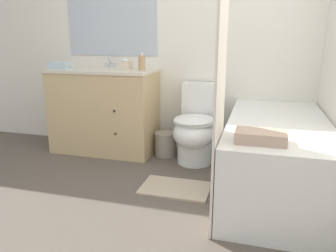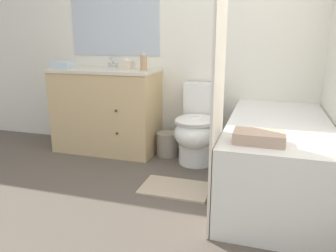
{
  "view_description": "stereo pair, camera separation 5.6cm",
  "coord_description": "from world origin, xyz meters",
  "px_view_note": "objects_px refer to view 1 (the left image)",
  "views": [
    {
      "loc": [
        0.78,
        -1.53,
        1.19
      ],
      "look_at": [
        0.12,
        0.81,
        0.52
      ],
      "focal_mm": 35.0,
      "sensor_mm": 36.0,
      "label": 1
    },
    {
      "loc": [
        0.84,
        -1.51,
        1.19
      ],
      "look_at": [
        0.12,
        0.81,
        0.52
      ],
      "focal_mm": 35.0,
      "sensor_mm": 36.0,
      "label": 2
    }
  ],
  "objects_px": {
    "toilet": "(195,129)",
    "bath_towel_folded": "(260,137)",
    "hand_towel_folded": "(60,66)",
    "sink_faucet": "(111,64)",
    "vanity_cabinet": "(105,110)",
    "tissue_box": "(125,65)",
    "soap_dispenser": "(142,62)",
    "bathtub": "(276,156)",
    "wastebasket": "(165,144)",
    "bath_mat": "(175,188)"
  },
  "relations": [
    {
      "from": "toilet",
      "to": "bath_towel_folded",
      "type": "bearing_deg",
      "value": -59.9
    },
    {
      "from": "hand_towel_folded",
      "to": "bath_towel_folded",
      "type": "distance_m",
      "value": 2.23
    },
    {
      "from": "sink_faucet",
      "to": "vanity_cabinet",
      "type": "bearing_deg",
      "value": -90.0
    },
    {
      "from": "tissue_box",
      "to": "soap_dispenser",
      "type": "bearing_deg",
      "value": -19.1
    },
    {
      "from": "bathtub",
      "to": "wastebasket",
      "type": "xyz_separation_m",
      "value": [
        -1.05,
        0.53,
        -0.17
      ]
    },
    {
      "from": "vanity_cabinet",
      "to": "wastebasket",
      "type": "bearing_deg",
      "value": 0.39
    },
    {
      "from": "toilet",
      "to": "wastebasket",
      "type": "relative_size",
      "value": 3.08
    },
    {
      "from": "vanity_cabinet",
      "to": "soap_dispenser",
      "type": "relative_size",
      "value": 6.23
    },
    {
      "from": "bath_mat",
      "to": "vanity_cabinet",
      "type": "bearing_deg",
      "value": 142.93
    },
    {
      "from": "vanity_cabinet",
      "to": "hand_towel_folded",
      "type": "height_order",
      "value": "hand_towel_folded"
    },
    {
      "from": "bathtub",
      "to": "hand_towel_folded",
      "type": "height_order",
      "value": "hand_towel_folded"
    },
    {
      "from": "hand_towel_folded",
      "to": "wastebasket",
      "type": "bearing_deg",
      "value": 7.68
    },
    {
      "from": "vanity_cabinet",
      "to": "bath_mat",
      "type": "height_order",
      "value": "vanity_cabinet"
    },
    {
      "from": "tissue_box",
      "to": "hand_towel_folded",
      "type": "relative_size",
      "value": 0.6
    },
    {
      "from": "sink_faucet",
      "to": "toilet",
      "type": "distance_m",
      "value": 1.18
    },
    {
      "from": "wastebasket",
      "to": "soap_dispenser",
      "type": "height_order",
      "value": "soap_dispenser"
    },
    {
      "from": "sink_faucet",
      "to": "soap_dispenser",
      "type": "bearing_deg",
      "value": -28.35
    },
    {
      "from": "bathtub",
      "to": "soap_dispenser",
      "type": "height_order",
      "value": "soap_dispenser"
    },
    {
      "from": "vanity_cabinet",
      "to": "bathtub",
      "type": "bearing_deg",
      "value": -17.1
    },
    {
      "from": "sink_faucet",
      "to": "tissue_box",
      "type": "height_order",
      "value": "sink_faucet"
    },
    {
      "from": "bathtub",
      "to": "wastebasket",
      "type": "bearing_deg",
      "value": 153.14
    },
    {
      "from": "bathtub",
      "to": "bath_mat",
      "type": "distance_m",
      "value": 0.83
    },
    {
      "from": "bath_mat",
      "to": "soap_dispenser",
      "type": "bearing_deg",
      "value": 127.31
    },
    {
      "from": "bath_towel_folded",
      "to": "soap_dispenser",
      "type": "bearing_deg",
      "value": 136.95
    },
    {
      "from": "tissue_box",
      "to": "sink_faucet",
      "type": "bearing_deg",
      "value": 144.68
    },
    {
      "from": "bath_towel_folded",
      "to": "wastebasket",
      "type": "bearing_deg",
      "value": 129.44
    },
    {
      "from": "sink_faucet",
      "to": "bath_towel_folded",
      "type": "distance_m",
      "value": 2.07
    },
    {
      "from": "vanity_cabinet",
      "to": "bathtub",
      "type": "distance_m",
      "value": 1.8
    },
    {
      "from": "toilet",
      "to": "hand_towel_folded",
      "type": "relative_size",
      "value": 3.64
    },
    {
      "from": "toilet",
      "to": "soap_dispenser",
      "type": "distance_m",
      "value": 0.83
    },
    {
      "from": "sink_faucet",
      "to": "bath_mat",
      "type": "distance_m",
      "value": 1.6
    },
    {
      "from": "soap_dispenser",
      "to": "hand_towel_folded",
      "type": "bearing_deg",
      "value": -173.83
    },
    {
      "from": "bathtub",
      "to": "hand_towel_folded",
      "type": "bearing_deg",
      "value": 169.59
    },
    {
      "from": "vanity_cabinet",
      "to": "bath_towel_folded",
      "type": "relative_size",
      "value": 3.63
    },
    {
      "from": "tissue_box",
      "to": "bath_towel_folded",
      "type": "distance_m",
      "value": 1.79
    },
    {
      "from": "tissue_box",
      "to": "bath_mat",
      "type": "bearing_deg",
      "value": -46.0
    },
    {
      "from": "wastebasket",
      "to": "hand_towel_folded",
      "type": "distance_m",
      "value": 1.33
    },
    {
      "from": "soap_dispenser",
      "to": "bath_mat",
      "type": "height_order",
      "value": "soap_dispenser"
    },
    {
      "from": "sink_faucet",
      "to": "bathtub",
      "type": "height_order",
      "value": "sink_faucet"
    },
    {
      "from": "vanity_cabinet",
      "to": "sink_faucet",
      "type": "height_order",
      "value": "sink_faucet"
    },
    {
      "from": "vanity_cabinet",
      "to": "tissue_box",
      "type": "height_order",
      "value": "tissue_box"
    },
    {
      "from": "toilet",
      "to": "wastebasket",
      "type": "xyz_separation_m",
      "value": [
        -0.33,
        0.1,
        -0.21
      ]
    },
    {
      "from": "hand_towel_folded",
      "to": "vanity_cabinet",
      "type": "bearing_deg",
      "value": 19.19
    },
    {
      "from": "wastebasket",
      "to": "hand_towel_folded",
      "type": "bearing_deg",
      "value": -172.32
    },
    {
      "from": "tissue_box",
      "to": "bathtub",
      "type": "bearing_deg",
      "value": -20.46
    },
    {
      "from": "sink_faucet",
      "to": "hand_towel_folded",
      "type": "height_order",
      "value": "sink_faucet"
    },
    {
      "from": "vanity_cabinet",
      "to": "sink_faucet",
      "type": "xyz_separation_m",
      "value": [
        -0.0,
        0.19,
        0.46
      ]
    },
    {
      "from": "tissue_box",
      "to": "wastebasket",
      "type": "bearing_deg",
      "value": -2.6
    },
    {
      "from": "tissue_box",
      "to": "hand_towel_folded",
      "type": "distance_m",
      "value": 0.66
    },
    {
      "from": "sink_faucet",
      "to": "bathtub",
      "type": "distance_m",
      "value": 1.96
    }
  ]
}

